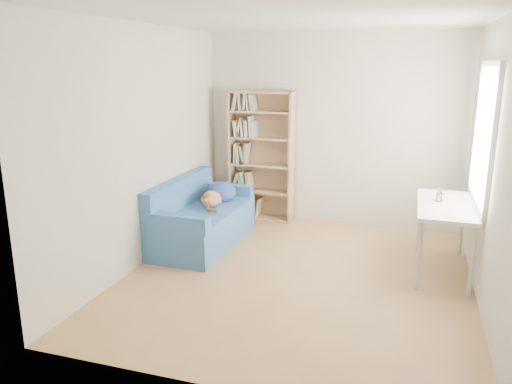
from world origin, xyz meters
TOP-DOWN VIEW (x-y plane):
  - ground at (0.00, 0.00)m, footprint 4.00×4.00m
  - room_shell at (0.10, 0.03)m, footprint 3.54×4.04m
  - sofa at (-1.37, 0.65)m, footprint 0.82×1.66m
  - bookshelf at (-0.97, 1.84)m, footprint 0.91×0.28m
  - desk at (1.44, 0.63)m, footprint 0.58×1.25m
  - pen_cup at (1.37, 0.72)m, footprint 0.08×0.08m

SIDE VIEW (x-z plane):
  - ground at x=0.00m, z-range 0.00..0.00m
  - sofa at x=-1.37m, z-range -0.09..0.72m
  - desk at x=1.44m, z-range 0.30..1.05m
  - pen_cup at x=1.37m, z-range 0.73..0.88m
  - bookshelf at x=-0.97m, z-range -0.07..1.75m
  - room_shell at x=0.10m, z-range 0.33..2.95m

